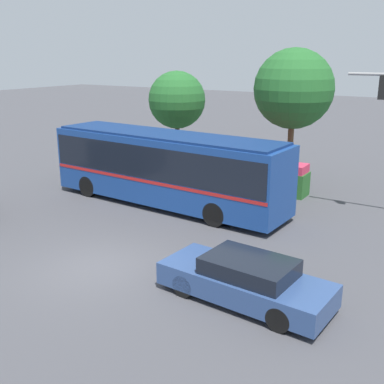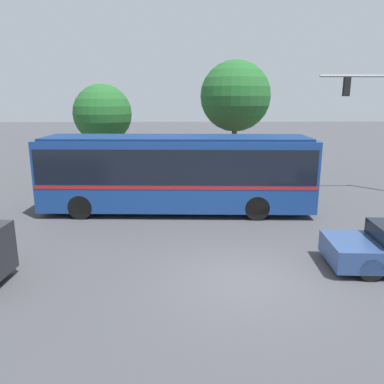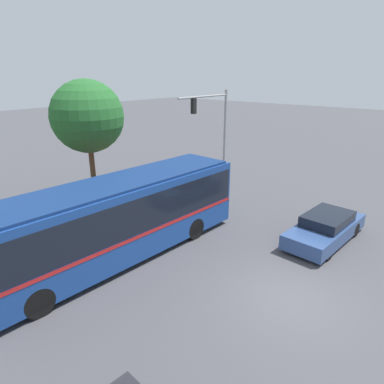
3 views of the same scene
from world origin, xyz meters
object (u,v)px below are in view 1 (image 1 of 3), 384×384
(city_bus, at_px, (166,165))
(street_tree_centre, at_px, (294,89))
(street_tree_left, at_px, (177,100))
(sedan_foreground, at_px, (246,280))

(city_bus, relative_size, street_tree_centre, 1.67)
(city_bus, xyz_separation_m, street_tree_left, (-4.51, 7.69, 2.03))
(street_tree_left, bearing_deg, sedan_foreground, -50.25)
(sedan_foreground, distance_m, street_tree_centre, 13.68)
(city_bus, xyz_separation_m, street_tree_centre, (3.38, 6.51, 3.06))
(city_bus, relative_size, street_tree_left, 2.05)
(sedan_foreground, xyz_separation_m, street_tree_centre, (-3.49, 12.51, 4.30))
(city_bus, xyz_separation_m, sedan_foreground, (6.87, -6.00, -1.24))
(sedan_foreground, bearing_deg, street_tree_left, -46.06)
(street_tree_left, xyz_separation_m, street_tree_centre, (7.90, -1.17, 1.03))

